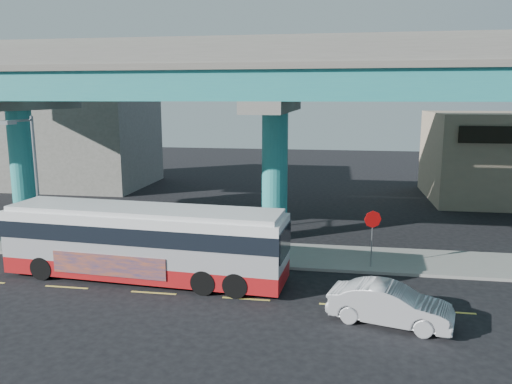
% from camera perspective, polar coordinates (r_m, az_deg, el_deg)
% --- Properties ---
extents(ground, '(120.00, 120.00, 0.00)m').
position_cam_1_polar(ground, '(21.31, -0.99, -11.81)').
color(ground, black).
rests_on(ground, ground).
extents(sidewalk, '(70.00, 4.00, 0.15)m').
position_cam_1_polar(sidewalk, '(26.38, 1.15, -7.13)').
color(sidewalk, gray).
rests_on(sidewalk, ground).
extents(lane_markings, '(58.00, 0.12, 0.01)m').
position_cam_1_polar(lane_markings, '(21.04, -1.14, -12.11)').
color(lane_markings, '#D8C64C').
rests_on(lane_markings, ground).
extents(viaduct, '(52.00, 12.40, 11.70)m').
position_cam_1_polar(viaduct, '(28.70, 2.26, 12.68)').
color(viaduct, teal).
rests_on(viaduct, ground).
extents(building_concrete, '(12.00, 10.00, 9.00)m').
position_cam_1_polar(building_concrete, '(49.47, -19.27, 5.91)').
color(building_concrete, gray).
rests_on(building_concrete, ground).
extents(transit_bus, '(13.14, 3.71, 3.33)m').
position_cam_1_polar(transit_bus, '(23.26, -12.59, -5.36)').
color(transit_bus, '#A41316').
rests_on(transit_bus, ground).
extents(sedan, '(3.80, 5.23, 1.46)m').
position_cam_1_polar(sedan, '(19.33, 15.06, -12.30)').
color(sedan, '#AFAFB4').
rests_on(sedan, ground).
extents(street_lamp, '(0.50, 2.35, 7.11)m').
position_cam_1_polar(street_lamp, '(27.71, -24.51, 2.81)').
color(street_lamp, gray).
rests_on(street_lamp, sidewalk).
extents(stop_sign, '(0.81, 0.26, 2.77)m').
position_cam_1_polar(stop_sign, '(24.36, 13.17, -3.83)').
color(stop_sign, gray).
rests_on(stop_sign, sidewalk).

